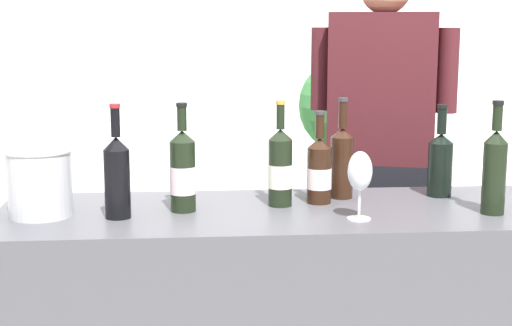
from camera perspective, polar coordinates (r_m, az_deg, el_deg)
wall_back at (r=4.98m, az=-1.31°, el=9.40°), size 8.00×0.10×2.80m
wine_bottle_0 at (r=2.42m, az=-5.38°, el=-0.62°), size 0.08×0.08×0.34m
wine_bottle_1 at (r=2.36m, az=-10.12°, el=-0.85°), size 0.08×0.08×0.34m
wine_bottle_2 at (r=2.48m, az=1.78°, el=-0.36°), size 0.08×0.08×0.34m
wine_bottle_3 at (r=2.48m, az=17.03°, el=-0.42°), size 0.07×0.07×0.35m
wine_bottle_4 at (r=2.61m, az=6.29°, el=0.19°), size 0.08×0.08×0.34m
wine_bottle_5 at (r=2.69m, az=13.31°, el=0.07°), size 0.08×0.08×0.31m
wine_bottle_6 at (r=2.53m, az=4.64°, el=-0.56°), size 0.08×0.08×0.30m
wine_glass at (r=2.32m, az=7.60°, el=-0.79°), size 0.07×0.07×0.21m
ice_bucket at (r=2.44m, az=-15.52°, el=-1.36°), size 0.20×0.20×0.21m
person_server at (r=3.13m, az=9.04°, el=-1.80°), size 0.54×0.35×1.70m
potted_shrub at (r=3.83m, az=7.61°, el=-1.30°), size 0.58×0.55×1.31m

